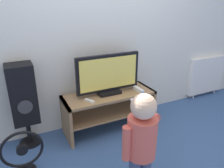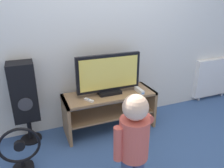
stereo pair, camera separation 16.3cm
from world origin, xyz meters
name	(u,v)px [view 1 (the left image)]	position (x,y,z in m)	size (l,w,h in m)	color
ground_plane	(117,136)	(0.00, 0.00, 0.00)	(16.00, 16.00, 0.00)	#38568C
wall_back	(98,26)	(0.00, 0.51, 1.30)	(10.00, 0.06, 2.60)	silver
tv_stand	(109,106)	(0.00, 0.22, 0.33)	(1.16, 0.43, 0.50)	#93704C
television	(108,75)	(0.00, 0.24, 0.75)	(0.82, 0.20, 0.50)	black
game_console	(138,90)	(0.37, 0.11, 0.53)	(0.05, 0.19, 0.05)	white
remote_primary	(90,101)	(-0.30, 0.11, 0.51)	(0.10, 0.13, 0.03)	white
child	(141,137)	(-0.19, -0.81, 0.56)	(0.36, 0.53, 0.95)	#3F4C72
speaker_tower	(23,96)	(-0.99, 0.34, 0.62)	(0.28, 0.26, 0.98)	black
floor_fan	(23,155)	(-1.09, -0.16, 0.22)	(0.40, 0.20, 0.49)	black
radiator	(206,75)	(1.97, 0.44, 0.37)	(0.74, 0.08, 0.69)	white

